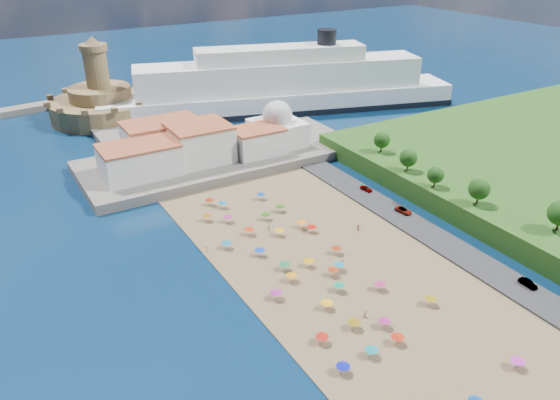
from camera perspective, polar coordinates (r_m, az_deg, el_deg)
ground at (r=120.05m, az=4.45°, el=-8.47°), size 700.00×700.00×0.00m
terrace at (r=180.12m, az=-6.12°, el=4.47°), size 90.00×36.00×3.00m
jetty at (r=204.73m, az=-15.93°, el=6.24°), size 18.00×70.00×2.40m
waterfront_buildings at (r=173.87m, az=-10.23°, el=5.62°), size 57.00×29.00×11.00m
domed_building at (r=184.37m, az=-0.28°, el=7.63°), size 16.00×16.00×15.00m
fortress at (r=231.03m, az=-18.18°, el=9.65°), size 40.00×40.00×32.40m
cruise_ship at (r=230.30m, az=0.04°, el=11.64°), size 147.43×63.02×32.19m
beach_parasols at (r=110.90m, az=7.52°, el=-10.62°), size 29.25×113.26×2.20m
beachgoers at (r=111.50m, az=6.05°, el=-10.95°), size 38.56×78.53×1.90m
parked_cars at (r=138.61m, az=17.56°, el=-3.91°), size 2.87×78.39×1.36m
hillside_trees at (r=140.80m, az=23.52°, el=-0.42°), size 12.36×103.21×7.68m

